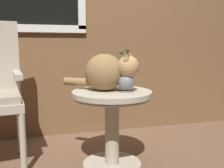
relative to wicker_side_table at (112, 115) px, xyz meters
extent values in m
cube|color=brown|center=(-0.17, 0.83, 0.91)|extent=(4.00, 0.04, 2.60)
cube|color=silver|center=(-0.53, 0.79, 0.65)|extent=(0.95, 0.03, 0.07)
cylinder|color=#B2A893|center=(0.00, 0.00, -0.38)|extent=(0.43, 0.43, 0.03)
cylinder|color=#B2A893|center=(0.00, 0.00, -0.11)|extent=(0.10, 0.10, 0.50)
cylinder|color=#B2A893|center=(0.00, 0.00, 0.16)|extent=(0.57, 0.57, 0.03)
torus|color=#B2A893|center=(0.00, 0.00, 0.13)|extent=(0.55, 0.55, 0.02)
cylinder|color=#B2A893|center=(-0.62, 0.05, -0.18)|extent=(0.04, 0.04, 0.44)
cylinder|color=#B2A893|center=(-0.67, 0.44, -0.18)|extent=(0.04, 0.04, 0.44)
cube|color=#B2A893|center=(-0.65, 0.25, 0.28)|extent=(0.11, 0.40, 0.04)
ellipsoid|color=olive|center=(-0.05, 0.04, 0.31)|extent=(0.38, 0.38, 0.26)
sphere|color=tan|center=(0.10, -0.07, 0.35)|extent=(0.15, 0.15, 0.15)
cone|color=olive|center=(0.07, -0.11, 0.42)|extent=(0.05, 0.05, 0.05)
cone|color=olive|center=(0.12, -0.04, 0.42)|extent=(0.05, 0.05, 0.05)
cylinder|color=olive|center=(-0.21, 0.15, 0.23)|extent=(0.23, 0.20, 0.06)
cylinder|color=slate|center=(0.08, -0.07, 0.18)|extent=(0.07, 0.07, 0.01)
ellipsoid|color=slate|center=(0.08, -0.07, 0.24)|extent=(0.11, 0.11, 0.11)
cylinder|color=slate|center=(0.08, -0.07, 0.31)|extent=(0.06, 0.06, 0.06)
torus|color=slate|center=(0.08, -0.07, 0.34)|extent=(0.08, 0.08, 0.01)
cylinder|color=#2D662D|center=(0.07, -0.07, 0.39)|extent=(0.04, 0.02, 0.10)
cone|color=#2D662D|center=(0.05, -0.06, 0.44)|extent=(0.04, 0.04, 0.02)
cylinder|color=#2D662D|center=(0.08, -0.09, 0.40)|extent=(0.01, 0.04, 0.12)
cone|color=#2D662D|center=(0.08, -0.11, 0.45)|extent=(0.04, 0.04, 0.02)
camera|label=1|loc=(-0.46, -1.71, 0.48)|focal=40.72mm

